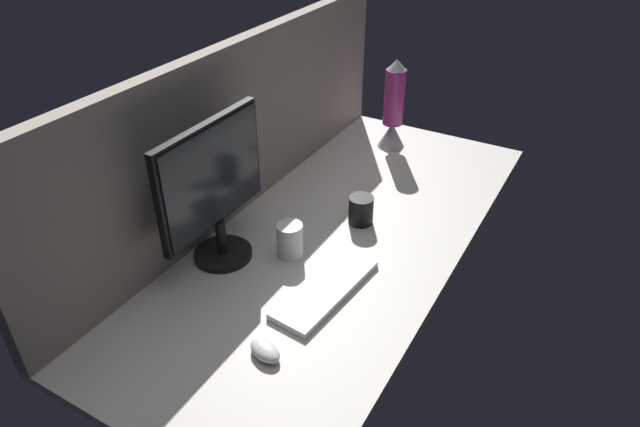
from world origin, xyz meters
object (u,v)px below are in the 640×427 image
(lava_lamp, at_px, (393,111))
(mug_black_travel, at_px, (361,210))
(mug_ceramic_white, at_px, (290,239))
(mouse, at_px, (265,351))
(keyboard, at_px, (325,289))
(monitor, at_px, (214,187))

(lava_lamp, bearing_deg, mug_black_travel, -166.16)
(mug_ceramic_white, bearing_deg, mouse, -156.51)
(keyboard, relative_size, mug_ceramic_white, 3.13)
(keyboard, bearing_deg, mouse, -177.02)
(lava_lamp, bearing_deg, monitor, 171.14)
(mouse, xyz_separation_m, mug_black_travel, (0.65, 0.06, 0.03))
(mug_black_travel, bearing_deg, monitor, 142.36)
(mouse, bearing_deg, monitor, 69.41)
(monitor, xyz_separation_m, lava_lamp, (0.96, -0.15, -0.09))
(mouse, height_order, lava_lamp, lava_lamp)
(mug_ceramic_white, bearing_deg, lava_lamp, 2.16)
(mug_black_travel, bearing_deg, keyboard, -169.17)
(keyboard, xyz_separation_m, mug_black_travel, (0.37, 0.07, 0.04))
(lava_lamp, bearing_deg, mug_ceramic_white, -177.84)
(mug_ceramic_white, relative_size, lava_lamp, 0.32)
(keyboard, bearing_deg, mug_black_travel, 16.51)
(mug_ceramic_white, distance_m, lava_lamp, 0.85)
(monitor, xyz_separation_m, mouse, (-0.27, -0.35, -0.23))
(mug_black_travel, distance_m, lava_lamp, 0.61)
(keyboard, distance_m, mouse, 0.28)
(monitor, relative_size, mouse, 4.65)
(monitor, distance_m, mug_black_travel, 0.52)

